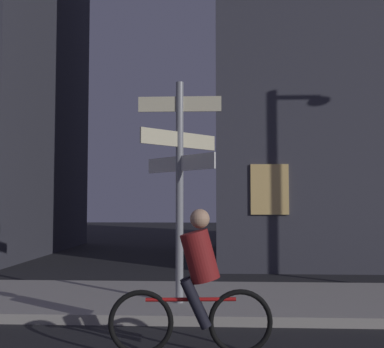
{
  "coord_description": "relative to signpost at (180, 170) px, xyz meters",
  "views": [
    {
      "loc": [
        -0.32,
        -1.22,
        1.68
      ],
      "look_at": [
        -0.67,
        5.86,
        2.11
      ],
      "focal_mm": 44.84,
      "sensor_mm": 36.0,
      "label": 1
    }
  ],
  "objects": [
    {
      "name": "signpost",
      "position": [
        0.0,
        0.0,
        0.0
      ],
      "size": [
        1.32,
        1.13,
        3.45
      ],
      "color": "gray",
      "rests_on": "sidewalk_kerb"
    },
    {
      "name": "cyclist",
      "position": [
        0.34,
        -2.11,
        -1.45
      ],
      "size": [
        1.82,
        0.36,
        1.61
      ],
      "color": "black",
      "rests_on": "ground_plane"
    },
    {
      "name": "sidewalk_kerb",
      "position": [
        0.89,
        0.56,
        -2.12
      ],
      "size": [
        40.0,
        2.89,
        0.14
      ],
      "primitive_type": "cube",
      "color": "#9E9991",
      "rests_on": "ground_plane"
    }
  ]
}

